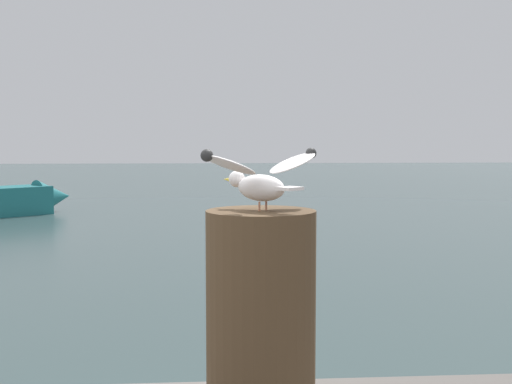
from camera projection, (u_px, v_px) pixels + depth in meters
The scene contains 2 objects.
mooring_post at pixel (261, 317), 2.57m from camera, with size 0.42×0.42×0.81m, color #4C3823.
seagull at pixel (260, 178), 2.53m from camera, with size 0.51×0.45×0.23m.
Camera 1 is at (0.68, -2.96, 2.19)m, focal length 47.67 mm.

